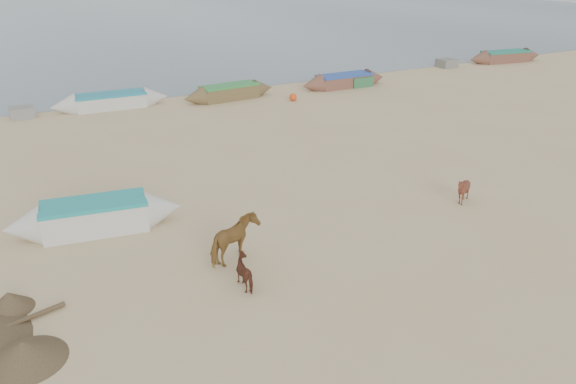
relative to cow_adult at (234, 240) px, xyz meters
The scene contains 8 objects.
ground 3.56m from the cow_adult, 42.52° to the right, with size 140.00×140.00×0.00m, color tan.
sea 79.68m from the cow_adult, 88.15° to the left, with size 160.00×160.00×0.00m, color slate.
cow_adult is the anchor object (origin of this frame).
calf_front 8.59m from the cow_adult, ahead, with size 0.80×0.90×0.99m, color #57271B.
calf_right 1.38m from the cow_adult, 97.83° to the right, with size 0.84×0.72×0.84m, color #562B1B.
near_canoe 4.91m from the cow_adult, 129.52° to the left, with size 5.38×1.30×1.00m, color beige, non-canonical shape.
waterline_canoes 18.34m from the cow_adult, 78.98° to the left, with size 59.38×3.18×0.91m.
beach_clutter 18.97m from the cow_adult, 69.44° to the left, with size 44.73×4.45×0.64m.
Camera 1 is at (-7.72, -10.65, 8.18)m, focal length 35.00 mm.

